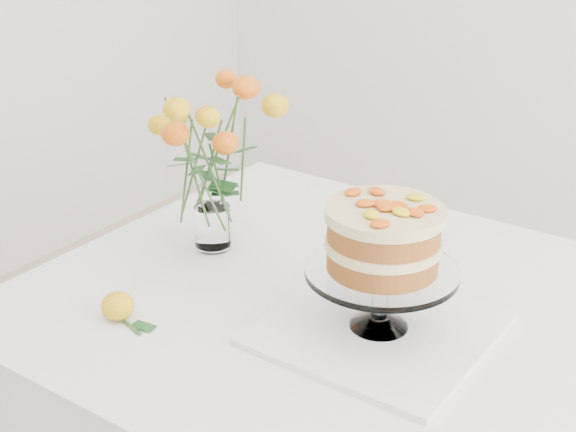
% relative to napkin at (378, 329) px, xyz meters
% --- Properties ---
extents(table, '(1.43, 0.93, 0.76)m').
position_rel_napkin_xyz_m(table, '(0.08, 0.06, -0.09)').
color(table, tan).
rests_on(table, ground).
extents(napkin, '(0.34, 0.34, 0.01)m').
position_rel_napkin_xyz_m(napkin, '(0.00, 0.00, 0.00)').
color(napkin, white).
rests_on(napkin, table).
extents(cake_stand, '(0.24, 0.24, 0.22)m').
position_rel_napkin_xyz_m(cake_stand, '(0.00, 0.00, 0.15)').
color(cake_stand, white).
rests_on(cake_stand, napkin).
extents(rose_vase, '(0.24, 0.24, 0.35)m').
position_rel_napkin_xyz_m(rose_vase, '(-0.41, 0.08, 0.20)').
color(rose_vase, white).
rests_on(rose_vase, table).
extents(loose_rose_near, '(0.10, 0.05, 0.05)m').
position_rel_napkin_xyz_m(loose_rose_near, '(-0.37, -0.21, 0.02)').
color(loose_rose_near, yellow).
rests_on(loose_rose_near, table).
extents(stray_petal_a, '(0.03, 0.02, 0.00)m').
position_rel_napkin_xyz_m(stray_petal_a, '(-0.04, -0.04, -0.00)').
color(stray_petal_a, yellow).
rests_on(stray_petal_a, table).
extents(stray_petal_b, '(0.03, 0.02, 0.00)m').
position_rel_napkin_xyz_m(stray_petal_b, '(0.06, -0.08, -0.00)').
color(stray_petal_b, yellow).
rests_on(stray_petal_b, table).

